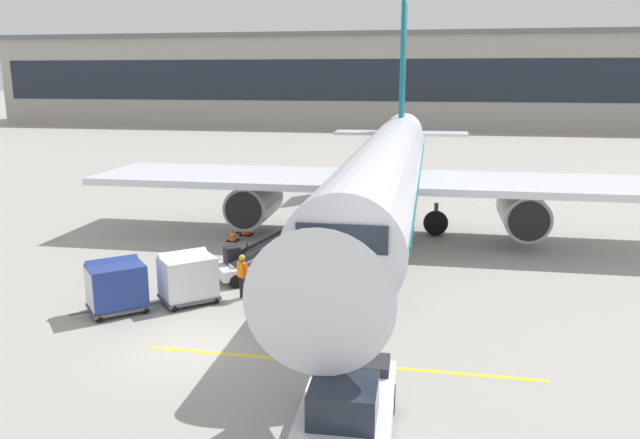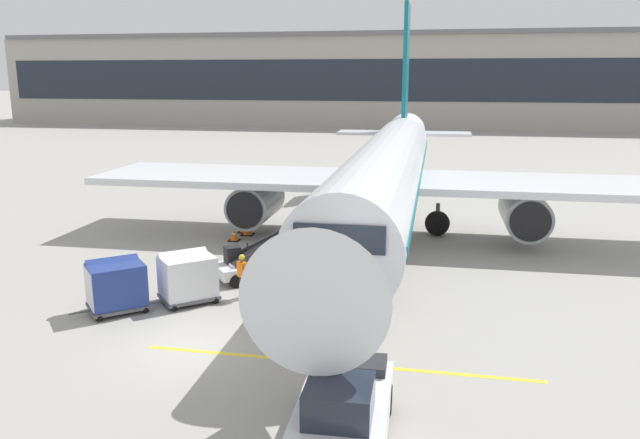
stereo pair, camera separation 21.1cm
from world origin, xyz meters
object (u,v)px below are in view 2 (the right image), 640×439
object	(u,v)px
belt_loader	(262,259)
pushback_tug	(343,409)
ground_crew_by_carts	(242,273)
baggage_cart_lead	(187,276)
safety_cone_nose_mark	(234,235)
safety_cone_engine_keepout	(248,228)
ground_crew_by_loader	(177,272)
safety_cone_wingtip	(243,227)
baggage_cart_second	(116,285)
parked_airplane	(387,172)

from	to	relation	value
belt_loader	pushback_tug	xyz separation A→B (m)	(5.29, -11.43, -0.00)
pushback_tug	ground_crew_by_carts	bearing A→B (deg)	121.10
pushback_tug	baggage_cart_lead	bearing A→B (deg)	131.90
baggage_cart_lead	safety_cone_nose_mark	distance (m)	9.00
ground_crew_by_carts	safety_cone_engine_keepout	size ratio (longest dim) A/B	2.39
ground_crew_by_loader	safety_cone_wingtip	world-z (taller)	ground_crew_by_loader
baggage_cart_second	ground_crew_by_loader	size ratio (longest dim) A/B	1.48
baggage_cart_lead	safety_cone_engine_keepout	distance (m)	10.27
belt_loader	safety_cone_engine_keepout	xyz separation A→B (m)	(-2.86, 6.86, -0.47)
baggage_cart_lead	safety_cone_wingtip	distance (m)	10.78
belt_loader	ground_crew_by_carts	size ratio (longest dim) A/B	2.89
safety_cone_nose_mark	baggage_cart_lead	bearing A→B (deg)	-82.27
baggage_cart_lead	safety_cone_wingtip	world-z (taller)	baggage_cart_lead
pushback_tug	baggage_cart_second	bearing A→B (deg)	144.64
baggage_cart_lead	baggage_cart_second	size ratio (longest dim) A/B	1.00
baggage_cart_second	pushback_tug	distance (m)	11.52
safety_cone_engine_keepout	safety_cone_nose_mark	xyz separation A→B (m)	(-0.31, -1.32, -0.05)
pushback_tug	safety_cone_wingtip	world-z (taller)	pushback_tug
ground_crew_by_carts	pushback_tug	bearing A→B (deg)	-58.90
baggage_cart_lead	pushback_tug	xyz separation A→B (m)	(7.25, -8.08, -0.17)
baggage_cart_lead	ground_crew_by_loader	xyz separation A→B (m)	(-0.60, 0.44, -0.00)
belt_loader	pushback_tug	size ratio (longest dim) A/B	1.13
pushback_tug	safety_cone_engine_keepout	world-z (taller)	pushback_tug
belt_loader	baggage_cart_lead	world-z (taller)	belt_loader
ground_crew_by_loader	safety_cone_engine_keepout	bearing A→B (deg)	91.74
ground_crew_by_carts	safety_cone_engine_keepout	world-z (taller)	ground_crew_by_carts
parked_airplane	safety_cone_nose_mark	xyz separation A→B (m)	(-7.63, -2.37, -3.15)
parked_airplane	baggage_cart_lead	xyz separation A→B (m)	(-6.42, -11.27, -2.46)
pushback_tug	safety_cone_nose_mark	xyz separation A→B (m)	(-8.46, 16.97, -0.52)
belt_loader	safety_cone_nose_mark	world-z (taller)	belt_loader
belt_loader	ground_crew_by_carts	world-z (taller)	belt_loader
baggage_cart_lead	belt_loader	bearing A→B (deg)	59.71
safety_cone_nose_mark	ground_crew_by_carts	bearing A→B (deg)	-68.98
parked_airplane	belt_loader	size ratio (longest dim) A/B	8.00
safety_cone_nose_mark	safety_cone_engine_keepout	bearing A→B (deg)	76.86
belt_loader	baggage_cart_second	bearing A→B (deg)	-130.71
baggage_cart_second	safety_cone_engine_keepout	distance (m)	11.71
baggage_cart_second	safety_cone_nose_mark	bearing A→B (deg)	84.82
safety_cone_wingtip	safety_cone_nose_mark	world-z (taller)	safety_cone_nose_mark
ground_crew_by_loader	safety_cone_nose_mark	size ratio (longest dim) A/B	2.74
safety_cone_engine_keepout	parked_airplane	bearing A→B (deg)	8.21
pushback_tug	ground_crew_by_carts	xyz separation A→B (m)	(-5.33, 8.84, 0.17)
parked_airplane	baggage_cart_lead	size ratio (longest dim) A/B	15.63
baggage_cart_lead	pushback_tug	bearing A→B (deg)	-48.10
belt_loader	baggage_cart_lead	xyz separation A→B (m)	(-1.96, -3.35, 0.17)
safety_cone_nose_mark	parked_airplane	bearing A→B (deg)	17.29
pushback_tug	safety_cone_wingtip	bearing A→B (deg)	114.50
parked_airplane	safety_cone_engine_keepout	xyz separation A→B (m)	(-7.32, -1.06, -3.11)
baggage_cart_lead	parked_airplane	bearing A→B (deg)	60.33
parked_airplane	safety_cone_wingtip	size ratio (longest dim) A/B	64.59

